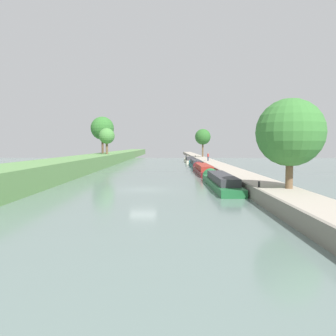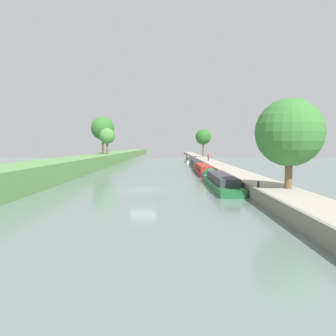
{
  "view_description": "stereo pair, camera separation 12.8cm",
  "coord_description": "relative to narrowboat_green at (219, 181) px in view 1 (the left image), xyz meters",
  "views": [
    {
      "loc": [
        2.56,
        -32.26,
        4.23
      ],
      "look_at": [
        2.29,
        15.65,
        1.0
      ],
      "focal_mm": 36.41,
      "sensor_mm": 36.0,
      "label": 1
    },
    {
      "loc": [
        2.69,
        -32.26,
        4.23
      ],
      "look_at": [
        2.29,
        15.65,
        1.0
      ],
      "focal_mm": 36.41,
      "sensor_mm": 36.0,
      "label": 2
    }
  ],
  "objects": [
    {
      "name": "ground_plane",
      "position": [
        -7.65,
        -2.46,
        -0.56
      ],
      "size": [
        160.0,
        160.0,
        0.0
      ],
      "primitive_type": "plane",
      "color": "slate"
    },
    {
      "name": "left_grassy_bank",
      "position": [
        -19.91,
        -2.46,
        0.57
      ],
      "size": [
        6.24,
        260.0,
        2.27
      ],
      "color": "#5B894C",
      "rests_on": "ground_plane"
    },
    {
      "name": "right_towpath",
      "position": [
        3.13,
        -2.46,
        -0.07
      ],
      "size": [
        3.28,
        260.0,
        0.99
      ],
      "color": "#A89E8E",
      "rests_on": "ground_plane"
    },
    {
      "name": "stone_quay",
      "position": [
        1.37,
        -2.46,
        -0.04
      ],
      "size": [
        0.25,
        260.0,
        1.04
      ],
      "color": "gray",
      "rests_on": "ground_plane"
    },
    {
      "name": "narrowboat_green",
      "position": [
        0.0,
        0.0,
        0.0
      ],
      "size": [
        2.1,
        15.97,
        2.04
      ],
      "color": "#1E6033",
      "rests_on": "ground_plane"
    },
    {
      "name": "narrowboat_maroon",
      "position": [
        -0.06,
        17.44,
        -0.01
      ],
      "size": [
        2.08,
        16.59,
        2.01
      ],
      "color": "maroon",
      "rests_on": "ground_plane"
    },
    {
      "name": "narrowboat_teal",
      "position": [
        -0.02,
        33.62,
        -0.0
      ],
      "size": [
        1.82,
        15.79,
        1.95
      ],
      "color": "#195B60",
      "rests_on": "ground_plane"
    },
    {
      "name": "narrowboat_cream",
      "position": [
        -0.18,
        50.6,
        -0.01
      ],
      "size": [
        2.11,
        14.72,
        2.06
      ],
      "color": "beige",
      "rests_on": "ground_plane"
    },
    {
      "name": "tree_rightbank_near",
      "position": [
        3.81,
        -9.41,
        4.59
      ],
      "size": [
        5.03,
        5.03,
        6.69
      ],
      "color": "brown",
      "rests_on": "right_towpath"
    },
    {
      "name": "tree_rightbank_midnear",
      "position": [
        4.04,
        59.91,
        5.92
      ],
      "size": [
        4.33,
        4.33,
        7.69
      ],
      "color": "brown",
      "rests_on": "right_towpath"
    },
    {
      "name": "tree_leftbank_downstream",
      "position": [
        -18.72,
        38.85,
        5.6
      ],
      "size": [
        3.41,
        3.41,
        5.64
      ],
      "color": "brown",
      "rests_on": "left_grassy_bank"
    },
    {
      "name": "tree_leftbank_upstream",
      "position": [
        -21.01,
        45.73,
        7.6
      ],
      "size": [
        5.44,
        5.44,
        8.64
      ],
      "color": "brown",
      "rests_on": "left_grassy_bank"
    },
    {
      "name": "person_walking",
      "position": [
        2.8,
        35.59,
        1.3
      ],
      "size": [
        0.34,
        0.34,
        1.66
      ],
      "color": "#282D42",
      "rests_on": "right_towpath"
    },
    {
      "name": "mooring_bollard_near",
      "position": [
        1.79,
        -8.6,
        0.65
      ],
      "size": [
        0.16,
        0.16,
        0.45
      ],
      "color": "black",
      "rests_on": "right_towpath"
    },
    {
      "name": "mooring_bollard_far",
      "position": [
        1.79,
        57.24,
        0.65
      ],
      "size": [
        0.16,
        0.16,
        0.45
      ],
      "color": "black",
      "rests_on": "right_towpath"
    }
  ]
}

